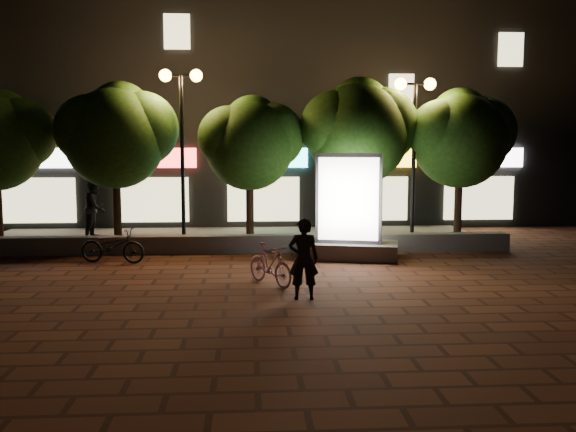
{
  "coord_description": "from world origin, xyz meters",
  "views": [
    {
      "loc": [
        0.46,
        -13.48,
        3.02
      ],
      "look_at": [
        1.42,
        1.5,
        1.32
      ],
      "focal_mm": 38.64,
      "sensor_mm": 36.0,
      "label": 1
    }
  ],
  "objects": [
    {
      "name": "street_lamp_right",
      "position": [
        5.5,
        5.2,
        3.89
      ],
      "size": [
        1.26,
        0.36,
        4.98
      ],
      "color": "black",
      "rests_on": "sidewalk"
    },
    {
      "name": "ground",
      "position": [
        0.0,
        0.0,
        0.0
      ],
      "size": [
        80.0,
        80.0,
        0.0
      ],
      "primitive_type": "plane",
      "color": "#562C1B",
      "rests_on": "ground"
    },
    {
      "name": "tree_mid",
      "position": [
        0.55,
        5.46,
        3.22
      ],
      "size": [
        3.24,
        2.7,
        4.5
      ],
      "color": "black",
      "rests_on": "sidewalk"
    },
    {
      "name": "street_lamp_left",
      "position": [
        -1.5,
        5.2,
        4.03
      ],
      "size": [
        1.26,
        0.36,
        5.18
      ],
      "color": "black",
      "rests_on": "sidewalk"
    },
    {
      "name": "tree_left",
      "position": [
        -3.45,
        5.46,
        3.44
      ],
      "size": [
        3.6,
        3.0,
        4.89
      ],
      "color": "black",
      "rests_on": "sidewalk"
    },
    {
      "name": "retaining_wall",
      "position": [
        0.0,
        4.0,
        0.25
      ],
      "size": [
        16.0,
        0.45,
        0.5
      ],
      "primitive_type": "cube",
      "color": "#65625E",
      "rests_on": "ground"
    },
    {
      "name": "building_block",
      "position": [
        -0.01,
        12.99,
        5.0
      ],
      "size": [
        28.0,
        8.12,
        11.3
      ],
      "color": "black",
      "rests_on": "ground"
    },
    {
      "name": "rider",
      "position": [
        1.53,
        -1.51,
        0.81
      ],
      "size": [
        0.62,
        0.43,
        1.62
      ],
      "primitive_type": "imported",
      "rotation": [
        0.0,
        0.0,
        3.07
      ],
      "color": "black",
      "rests_on": "ground"
    },
    {
      "name": "scooter_parked",
      "position": [
        -3.07,
        2.64,
        0.45
      ],
      "size": [
        1.81,
        0.94,
        0.9
      ],
      "primitive_type": "imported",
      "rotation": [
        0.0,
        0.0,
        1.36
      ],
      "color": "black",
      "rests_on": "ground"
    },
    {
      "name": "sidewalk",
      "position": [
        0.0,
        6.5,
        0.04
      ],
      "size": [
        16.0,
        5.0,
        0.08
      ],
      "primitive_type": "cube",
      "color": "#65625E",
      "rests_on": "ground"
    },
    {
      "name": "ad_kiosk",
      "position": [
        3.16,
        2.92,
        1.14
      ],
      "size": [
        2.85,
        1.89,
        2.83
      ],
      "color": "#65625E",
      "rests_on": "ground"
    },
    {
      "name": "pedestrian",
      "position": [
        -4.45,
        6.63,
        1.05
      ],
      "size": [
        0.87,
        1.04,
        1.93
      ],
      "primitive_type": "imported",
      "rotation": [
        0.0,
        0.0,
        1.42
      ],
      "color": "black",
      "rests_on": "sidewalk"
    },
    {
      "name": "scooter_pink",
      "position": [
        0.92,
        -0.21,
        0.46
      ],
      "size": [
        1.2,
        1.5,
        0.92
      ],
      "primitive_type": "imported",
      "rotation": [
        0.0,
        0.0,
        0.59
      ],
      "color": "#C87E9C",
      "rests_on": "ground"
    },
    {
      "name": "tree_far_right",
      "position": [
        7.05,
        5.46,
        3.37
      ],
      "size": [
        3.48,
        2.9,
        4.76
      ],
      "color": "black",
      "rests_on": "sidewalk"
    },
    {
      "name": "tree_right",
      "position": [
        3.86,
        5.46,
        3.57
      ],
      "size": [
        3.72,
        3.1,
        5.07
      ],
      "color": "black",
      "rests_on": "sidewalk"
    }
  ]
}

